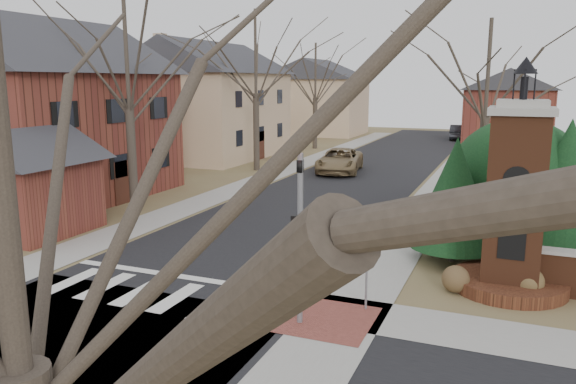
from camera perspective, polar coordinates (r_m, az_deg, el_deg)
The scene contains 27 objects.
ground at distance 15.65m, azimuth -14.79°, elevation -11.09°, with size 120.00×120.00×0.00m, color brown.
main_street at distance 35.11m, azimuth 7.19°, elevation 1.57°, with size 8.00×70.00×0.01m, color black.
cross_street at distance 13.60m, azimuth -22.63°, elevation -15.11°, with size 120.00×8.00×0.01m, color black.
crosswalk_zone at distance 16.24m, azimuth -13.08°, elevation -10.13°, with size 8.00×2.20×0.02m, color silver.
stop_bar at distance 17.40m, azimuth -10.21°, elevation -8.55°, with size 8.00×0.35×0.02m, color silver.
sidewalk_right_main at distance 34.16m, azimuth 15.64°, elevation 0.98°, with size 2.00×60.00×0.02m, color gray.
sidewalk_left at distance 36.78m, azimuth -0.66°, elevation 2.10°, with size 2.00×60.00×0.02m, color gray.
curb_apron at distance 14.36m, azimuth 3.70°, elevation -12.76°, with size 2.40×2.40×0.02m, color brown.
traffic_signal_pole at distance 13.29m, azimuth 1.20°, elevation -2.96°, with size 0.28×0.41×4.50m.
sign_post at distance 14.38m, azimuth 8.06°, elevation -4.59°, with size 0.90×0.07×2.75m.
brick_gate_monument at distance 16.86m, azimuth 21.96°, elevation -2.20°, with size 3.20×3.20×6.47m.
house_brick_left at distance 30.69m, azimuth -23.64°, elevation 8.09°, with size 9.80×11.80×9.42m.
house_stucco_left at distance 44.53m, azimuth -8.15°, elevation 9.51°, with size 9.80×12.80×9.28m.
garage_left at distance 23.89m, azimuth -25.03°, elevation 1.49°, with size 4.80×4.80×4.29m.
house_distant_left at distance 63.05m, azimuth 2.86°, elevation 9.77°, with size 10.80×8.80×8.53m.
house_distant_right at distance 59.50m, azimuth 21.54°, elevation 8.35°, with size 8.80×8.80×7.30m.
evergreen_near at distance 18.87m, azimuth 16.60°, elevation -0.07°, with size 2.80×2.80×4.10m.
evergreen_mid at distance 19.99m, azimuth 26.45°, elevation 0.70°, with size 3.40×3.40×4.70m.
evergreen_mass at distance 21.24m, azimuth 22.14°, elevation 1.07°, with size 4.80×4.80×4.80m, color black.
bare_tree_0 at distance 25.98m, azimuth -16.19°, elevation 14.89°, with size 8.05×8.05×11.15m.
bare_tree_1 at distance 37.11m, azimuth -3.33°, elevation 14.59°, with size 8.40×8.40×11.64m.
bare_tree_2 at distance 49.28m, azimuth 2.81°, elevation 12.59°, with size 7.35×7.35×10.19m.
bare_tree_3 at distance 27.51m, azimuth 19.73°, elevation 12.35°, with size 7.00×7.00×9.70m.
pickup_truck at distance 36.54m, azimuth 5.27°, elevation 3.20°, with size 2.55×5.53×1.54m, color olive.
distant_car at distance 59.69m, azimuth 16.91°, elevation 5.85°, with size 1.57×4.51×1.49m, color #313339.
dry_shrub_left at distance 16.59m, azimuth 16.67°, elevation -8.46°, with size 0.77×0.77×0.77m, color brown.
dry_shrub_right at distance 16.96m, azimuth 23.26°, elevation -8.39°, with size 0.82×0.82×0.82m, color brown.
Camera 1 is at (8.91, -11.46, 5.84)m, focal length 35.00 mm.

